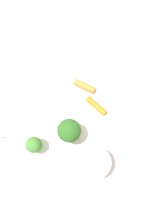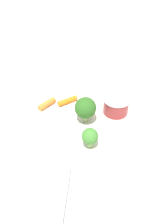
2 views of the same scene
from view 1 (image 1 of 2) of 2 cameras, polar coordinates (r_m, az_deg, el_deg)
ground_plane at (r=0.49m, az=-1.38°, el=-3.03°), size 2.40×2.40×0.00m
plate at (r=0.49m, az=-1.40°, el=-2.89°), size 0.30×0.30×0.01m
sauce_cup at (r=0.45m, az=2.72°, el=-12.73°), size 0.06×0.06×0.04m
broccoli_floret_0 at (r=0.44m, az=-3.77°, el=-4.73°), size 0.05×0.05×0.06m
broccoli_floret_1 at (r=0.46m, az=-12.59°, el=-8.12°), size 0.03×0.03×0.05m
carrot_stick_0 at (r=0.48m, az=3.08°, el=1.59°), size 0.03×0.05×0.01m
carrot_stick_1 at (r=0.50m, az=0.15°, el=6.56°), size 0.04×0.05×0.01m
fork at (r=0.50m, az=-20.16°, el=-5.63°), size 0.19×0.06×0.00m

